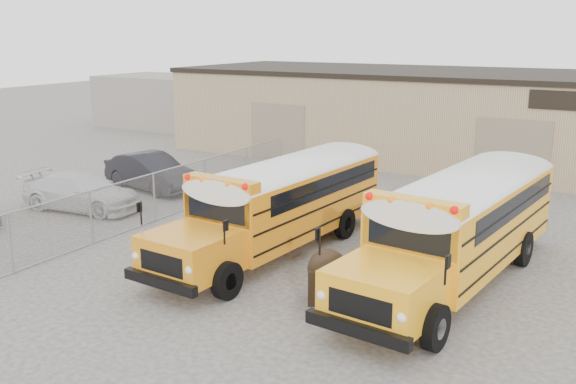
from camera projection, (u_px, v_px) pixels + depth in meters
The scene contains 9 objects.
ground at pixel (248, 279), 17.82m from camera, with size 120.00×120.00×0.00m, color #44413E.
warehouse at pixel (455, 115), 34.03m from camera, with size 30.20×10.20×4.67m.
chainlink_fence at pixel (154, 197), 23.02m from camera, with size 0.07×18.07×1.81m.
distant_building_left at pixel (162, 101), 46.52m from camera, with size 8.00×6.00×3.60m, color gray.
school_bus_left at pixel (369, 166), 24.72m from camera, with size 3.36×9.94×2.86m.
school_bus_right at pixel (526, 178), 22.31m from camera, with size 3.67×10.41×2.99m.
tarp_bundle at pixel (327, 275), 16.21m from camera, with size 1.18×1.13×1.38m.
car_white at pixel (81, 192), 24.62m from camera, with size 1.96×4.82×1.40m, color silver.
car_dark at pixel (151, 172), 27.75m from camera, with size 1.66×4.77×1.57m, color black.
Camera 1 is at (9.30, -13.90, 6.70)m, focal length 40.00 mm.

